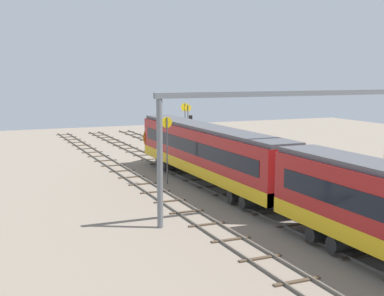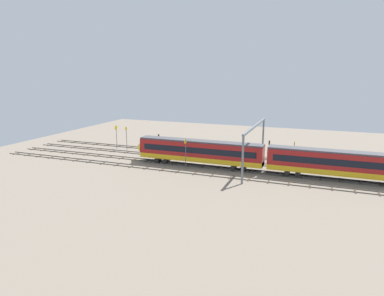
# 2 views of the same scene
# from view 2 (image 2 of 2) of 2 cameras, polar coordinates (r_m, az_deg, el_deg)

# --- Properties ---
(ground_plane) EXTENTS (99.40, 99.40, 0.00)m
(ground_plane) POSITION_cam_2_polar(r_m,az_deg,el_deg) (66.54, 1.42, -2.47)
(ground_plane) COLOR gray
(track_near_foreground) EXTENTS (83.40, 2.40, 0.16)m
(track_near_foreground) POSITION_cam_2_polar(r_m,az_deg,el_deg) (73.17, 3.31, -1.04)
(track_near_foreground) COLOR #59544C
(track_near_foreground) RESTS_ON ground
(track_second_near) EXTENTS (83.40, 2.40, 0.16)m
(track_second_near) POSITION_cam_2_polar(r_m,az_deg,el_deg) (68.72, 2.09, -1.93)
(track_second_near) COLOR #59544C
(track_second_near) RESTS_ON ground
(track_with_train) EXTENTS (83.40, 2.40, 0.16)m
(track_with_train) POSITION_cam_2_polar(r_m,az_deg,el_deg) (64.34, 0.70, -2.94)
(track_with_train) COLOR #59544C
(track_with_train) RESTS_ON ground
(track_second_far) EXTENTS (83.40, 2.40, 0.16)m
(track_second_far) POSITION_cam_2_polar(r_m,az_deg,el_deg) (60.01, -0.89, -4.10)
(track_second_far) COLOR #59544C
(track_second_far) RESTS_ON ground
(train) EXTENTS (50.40, 3.24, 4.80)m
(train) POSITION_cam_2_polar(r_m,az_deg,el_deg) (60.65, 11.86, -1.65)
(train) COLOR maroon
(train) RESTS_ON ground
(overhead_gantry) EXTENTS (0.40, 20.41, 8.10)m
(overhead_gantry) POSITION_cam_2_polar(r_m,az_deg,el_deg) (62.42, 10.63, 2.19)
(overhead_gantry) COLOR slate
(overhead_gantry) RESTS_ON ground
(speed_sign_near_foreground) EXTENTS (0.14, 0.93, 4.77)m
(speed_sign_near_foreground) POSITION_cam_2_polar(r_m,az_deg,el_deg) (66.36, 16.94, -0.29)
(speed_sign_near_foreground) COLOR #4C4C51
(speed_sign_near_foreground) RESTS_ON ground
(speed_sign_mid_trackside) EXTENTS (0.14, 0.92, 5.64)m
(speed_sign_mid_trackside) POSITION_cam_2_polar(r_m,az_deg,el_deg) (61.25, -1.10, -0.30)
(speed_sign_mid_trackside) COLOR #4C4C51
(speed_sign_mid_trackside) RESTS_ON ground
(speed_sign_far_trackside) EXTENTS (0.14, 0.85, 5.44)m
(speed_sign_far_trackside) POSITION_cam_2_polar(r_m,az_deg,el_deg) (77.93, -11.09, 2.13)
(speed_sign_far_trackside) COLOR #4C4C51
(speed_sign_far_trackside) RESTS_ON ground
(speed_sign_distant_end) EXTENTS (0.14, 1.08, 5.43)m
(speed_sign_distant_end) POSITION_cam_2_polar(r_m,az_deg,el_deg) (80.50, -12.75, 2.53)
(speed_sign_distant_end) COLOR #4C4C51
(speed_sign_distant_end) RESTS_ON ground
(signal_light_trackside_approach) EXTENTS (0.31, 0.32, 4.28)m
(signal_light_trackside_approach) POSITION_cam_2_polar(r_m,az_deg,el_deg) (68.29, 12.97, 0.03)
(signal_light_trackside_approach) COLOR #4C4C51
(signal_light_trackside_approach) RESTS_ON ground
(signal_light_trackside_departure) EXTENTS (0.31, 0.32, 4.99)m
(signal_light_trackside_departure) POSITION_cam_2_polar(r_m,az_deg,el_deg) (69.67, -5.67, 0.90)
(signal_light_trackside_departure) COLOR #4C4C51
(signal_light_trackside_departure) RESTS_ON ground
(relay_cabinet) EXTENTS (1.12, 0.82, 1.63)m
(relay_cabinet) POSITION_cam_2_polar(r_m,az_deg,el_deg) (78.00, -0.94, 0.41)
(relay_cabinet) COLOR #597259
(relay_cabinet) RESTS_ON ground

